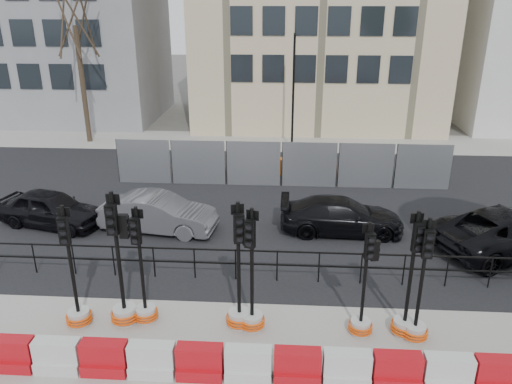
# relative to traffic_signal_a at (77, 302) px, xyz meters

# --- Properties ---
(ground) EXTENTS (120.00, 120.00, 0.00)m
(ground) POSITION_rel_traffic_signal_a_xyz_m (4.94, 1.16, -0.68)
(ground) COLOR #51514C
(ground) RESTS_ON ground
(road) EXTENTS (40.00, 14.00, 0.03)m
(road) POSITION_rel_traffic_signal_a_xyz_m (4.94, 8.16, -0.66)
(road) COLOR black
(road) RESTS_ON ground
(sidewalk_far) EXTENTS (40.00, 4.00, 0.02)m
(sidewalk_far) POSITION_rel_traffic_signal_a_xyz_m (4.94, 17.16, -0.67)
(sidewalk_far) COLOR gray
(sidewalk_far) RESTS_ON ground
(building_grey) EXTENTS (11.00, 9.06, 14.00)m
(building_grey) POSITION_rel_traffic_signal_a_xyz_m (-9.06, 23.14, 6.32)
(building_grey) COLOR gray
(building_grey) RESTS_ON ground
(kerb_railing) EXTENTS (18.00, 0.04, 1.00)m
(kerb_railing) POSITION_rel_traffic_signal_a_xyz_m (4.94, 2.36, 0.01)
(kerb_railing) COLOR black
(kerb_railing) RESTS_ON ground
(heras_fencing) EXTENTS (14.33, 1.72, 2.00)m
(heras_fencing) POSITION_rel_traffic_signal_a_xyz_m (4.45, 10.87, 0.04)
(heras_fencing) COLOR #989BA1
(heras_fencing) RESTS_ON ground
(lamp_post_far) EXTENTS (0.12, 0.56, 6.00)m
(lamp_post_far) POSITION_rel_traffic_signal_a_xyz_m (5.44, 16.14, 2.55)
(lamp_post_far) COLOR black
(lamp_post_far) RESTS_ON ground
(tree_bare_far) EXTENTS (2.00, 2.00, 9.00)m
(tree_bare_far) POSITION_rel_traffic_signal_a_xyz_m (-6.06, 16.66, 5.98)
(tree_bare_far) COLOR #473828
(tree_bare_far) RESTS_ON ground
(barrier_row) EXTENTS (16.75, 0.50, 0.80)m
(barrier_row) POSITION_rel_traffic_signal_a_xyz_m (4.94, -1.64, -0.31)
(barrier_row) COLOR red
(barrier_row) RESTS_ON ground
(traffic_signal_a) EXTENTS (0.65, 0.65, 3.28)m
(traffic_signal_a) POSITION_rel_traffic_signal_a_xyz_m (0.00, 0.00, 0.00)
(traffic_signal_a) COLOR #B8B7B4
(traffic_signal_a) RESTS_ON ground
(traffic_signal_b) EXTENTS (0.71, 0.71, 3.58)m
(traffic_signal_b) POSITION_rel_traffic_signal_a_xyz_m (1.14, 0.16, 0.18)
(traffic_signal_b) COLOR #B8B7B4
(traffic_signal_b) RESTS_ON ground
(traffic_signal_c) EXTENTS (0.62, 0.62, 3.17)m
(traffic_signal_c) POSITION_rel_traffic_signal_a_xyz_m (1.63, 0.27, -0.02)
(traffic_signal_c) COLOR #B8B7B4
(traffic_signal_c) RESTS_ON ground
(traffic_signal_d) EXTENTS (0.67, 0.67, 3.38)m
(traffic_signal_d) POSITION_rel_traffic_signal_a_xyz_m (4.06, 0.21, 0.13)
(traffic_signal_d) COLOR #B8B7B4
(traffic_signal_d) RESTS_ON ground
(traffic_signal_e) EXTENTS (0.64, 0.64, 3.27)m
(traffic_signal_e) POSITION_rel_traffic_signal_a_xyz_m (4.36, 0.12, -0.00)
(traffic_signal_e) COLOR #B8B7B4
(traffic_signal_e) RESTS_ON ground
(traffic_signal_f) EXTENTS (0.59, 0.59, 3.01)m
(traffic_signal_f) POSITION_rel_traffic_signal_a_xyz_m (7.05, 0.09, 0.04)
(traffic_signal_f) COLOR #B8B7B4
(traffic_signal_f) RESTS_ON ground
(traffic_signal_g) EXTENTS (0.65, 0.65, 3.30)m
(traffic_signal_g) POSITION_rel_traffic_signal_a_xyz_m (8.11, 0.12, 0.00)
(traffic_signal_g) COLOR #B8B7B4
(traffic_signal_g) RESTS_ON ground
(traffic_signal_h) EXTENTS (0.63, 0.63, 3.22)m
(traffic_signal_h) POSITION_rel_traffic_signal_a_xyz_m (8.32, -0.05, -0.01)
(traffic_signal_h) COLOR #B8B7B4
(traffic_signal_h) RESTS_ON ground
(car_a) EXTENTS (3.38, 4.60, 1.31)m
(car_a) POSITION_rel_traffic_signal_a_xyz_m (-3.25, 5.67, -0.02)
(car_a) COLOR black
(car_a) RESTS_ON ground
(car_b) EXTENTS (2.51, 4.43, 1.33)m
(car_b) POSITION_rel_traffic_signal_a_xyz_m (0.71, 5.48, -0.01)
(car_b) COLOR #525157
(car_b) RESTS_ON ground
(car_c) EXTENTS (1.85, 4.31, 1.24)m
(car_c) POSITION_rel_traffic_signal_a_xyz_m (7.11, 5.77, -0.06)
(car_c) COLOR black
(car_c) RESTS_ON ground
(car_d) EXTENTS (6.23, 6.91, 1.42)m
(car_d) POSITION_rel_traffic_signal_a_xyz_m (12.40, 4.75, 0.04)
(car_d) COLOR black
(car_d) RESTS_ON ground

